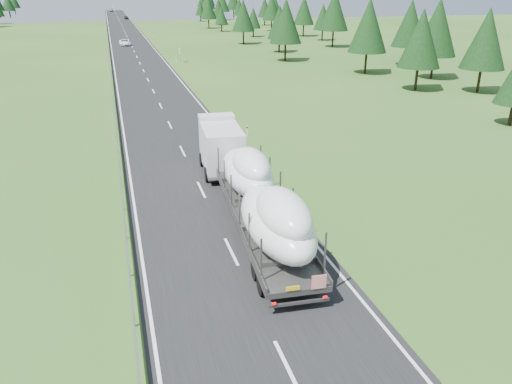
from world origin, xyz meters
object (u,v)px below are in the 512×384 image
object	(u,v)px
distant_van	(125,42)
distant_car_dark	(126,17)
distant_car_blue	(111,10)
highway_sign	(180,52)
boat_truck	(251,183)

from	to	relation	value
distant_van	distant_car_dark	distance (m)	101.32
distant_van	distant_car_blue	bearing A→B (deg)	87.91
highway_sign	boat_truck	distance (m)	67.53
distant_car_dark	distant_car_blue	xyz separation A→B (m)	(-4.99, 70.81, 0.08)
distant_car_dark	distant_car_blue	distance (m)	70.99
boat_truck	distant_car_dark	bearing A→B (deg)	89.70
boat_truck	distant_car_dark	world-z (taller)	boat_truck
highway_sign	distant_van	size ratio (longest dim) A/B	0.50
highway_sign	distant_car_dark	world-z (taller)	highway_sign
distant_van	distant_car_blue	world-z (taller)	distant_car_blue
distant_car_dark	distant_car_blue	world-z (taller)	distant_car_blue
highway_sign	distant_van	distance (m)	32.47
distant_van	distant_car_dark	xyz separation A→B (m)	(4.54, 101.22, -0.03)
boat_truck	distant_van	world-z (taller)	boat_truck
distant_car_blue	highway_sign	bearing A→B (deg)	-89.76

